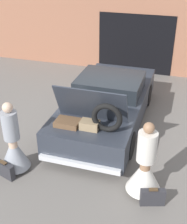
{
  "coord_description": "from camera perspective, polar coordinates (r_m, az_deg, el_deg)",
  "views": [
    {
      "loc": [
        1.88,
        -7.33,
        4.53
      ],
      "look_at": [
        0.0,
        -1.27,
        1.0
      ],
      "focal_mm": 50.0,
      "sensor_mm": 36.0,
      "label": 1
    }
  ],
  "objects": [
    {
      "name": "garage_wall_back",
      "position": [
        12.0,
        7.8,
        13.62
      ],
      "size": [
        12.0,
        0.14,
        2.8
      ],
      "color": "#9E664C",
      "rests_on": "ground_plane"
    },
    {
      "name": "suitcase_beside_right_person",
      "position": [
        6.32,
        10.74,
        -15.05
      ],
      "size": [
        0.5,
        0.27,
        0.39
      ],
      "color": "#2D2D33",
      "rests_on": "ground_plane"
    },
    {
      "name": "car",
      "position": [
        8.53,
        2.52,
        1.56
      ],
      "size": [
        2.0,
        4.69,
        1.74
      ],
      "color": "#2D333D",
      "rests_on": "ground_plane"
    },
    {
      "name": "person_left",
      "position": [
        7.01,
        -14.44,
        -6.19
      ],
      "size": [
        0.65,
        0.65,
        1.67
      ],
      "rotation": [
        0.0,
        0.0,
        -1.43
      ],
      "color": "beige",
      "rests_on": "ground_plane"
    },
    {
      "name": "suitcase_beside_left_person",
      "position": [
        7.11,
        -16.01,
        -10.04
      ],
      "size": [
        0.56,
        0.29,
        0.38
      ],
      "color": "#2D2D33",
      "rests_on": "ground_plane"
    },
    {
      "name": "ground_plane",
      "position": [
        8.82,
        2.43,
        -1.88
      ],
      "size": [
        40.0,
        40.0,
        0.0
      ],
      "primitive_type": "plane",
      "color": "slate"
    },
    {
      "name": "person_right",
      "position": [
        6.31,
        9.36,
        -10.24
      ],
      "size": [
        0.71,
        0.71,
        1.63
      ],
      "rotation": [
        0.0,
        0.0,
        1.72
      ],
      "color": "#997051",
      "rests_on": "ground_plane"
    }
  ]
}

